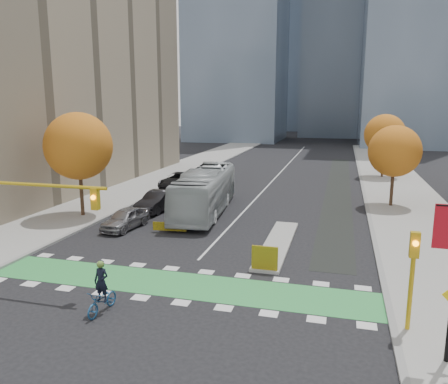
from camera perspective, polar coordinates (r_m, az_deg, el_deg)
The scene contains 24 objects.
ground at distance 21.09m, azimuth -7.84°, elevation -13.38°, with size 300.00×300.00×0.00m, color black.
sidewalk_west at distance 43.99m, azimuth -13.94°, elevation -0.37°, with size 7.00×120.00×0.15m, color gray.
sidewalk_east at distance 39.01m, azimuth 23.38°, elevation -2.47°, with size 7.00×120.00×0.15m, color gray.
curb_west at distance 42.42m, azimuth -9.80°, elevation -0.63°, with size 0.30×120.00×0.16m, color gray.
curb_east at distance 38.64m, azimuth 18.24°, elevation -2.23°, with size 0.30×120.00×0.16m, color gray.
bike_crossing at distance 22.36m, azimuth -6.32°, elevation -11.84°, with size 20.00×3.00×0.01m, color green.
centre_line at distance 58.74m, azimuth 7.51°, elevation 2.70°, with size 0.15×70.00×0.01m, color silver.
bike_lane_paint at distance 48.37m, azimuth 14.72°, elevation 0.56°, with size 2.50×50.00×0.01m, color black.
median_island at distance 28.20m, azimuth 7.00°, elevation -6.70°, with size 1.60×10.00×0.16m, color gray.
hazard_board at distance 23.48m, azimuth 5.34°, elevation -8.58°, with size 1.40×0.12×1.30m, color yellow.
building_west at distance 50.81m, azimuth -24.27°, elevation 14.62°, with size 16.00×44.00×25.00m, color gray.
tower_far at distance 161.05m, azimuth 11.61°, elevation 22.37°, with size 26.00×26.00×80.00m, color #47566B.
tree_west at distance 35.65m, azimuth -18.47°, elevation 5.70°, with size 5.20×5.20×8.22m.
tree_east_near at distance 40.00m, azimuth 21.40°, elevation 4.98°, with size 4.40×4.40×7.08m.
tree_east_far at distance 55.89m, azimuth 20.26°, elevation 7.06°, with size 4.80×4.80×7.65m.
traffic_signal_west at distance 23.60m, azimuth -26.67°, elevation -1.49°, with size 8.53×0.56×5.20m.
traffic_signal_east at distance 18.33m, azimuth 23.43°, elevation -8.92°, with size 0.35×0.43×4.10m.
cyclist at distance 19.85m, azimuth -15.62°, elevation -12.89°, with size 0.85×2.07×2.34m.
bus at distance 35.79m, azimuth -2.47°, elevation 0.14°, with size 3.04×13.00×3.62m, color #ABB1B2.
parked_car_a at distance 32.11m, azimuth -12.78°, elevation -3.40°, with size 1.77×4.41×1.50m, color gray.
parked_car_b at distance 36.92m, azimuth -8.64°, elevation -1.18°, with size 1.78×5.09×1.68m, color black.
parked_car_c at distance 41.28m, azimuth -5.21°, elevation 0.07°, with size 2.00×4.93×1.43m, color #434347.
parked_car_d at distance 46.73m, azimuth -5.96°, elevation 1.51°, with size 2.71×5.88×1.64m, color black.
parked_car_e at distance 50.61m, azimuth -1.28°, elevation 2.33°, with size 1.92×4.77×1.63m, color #9C9BA1.
Camera 1 is at (7.67, -17.57, 8.81)m, focal length 35.00 mm.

